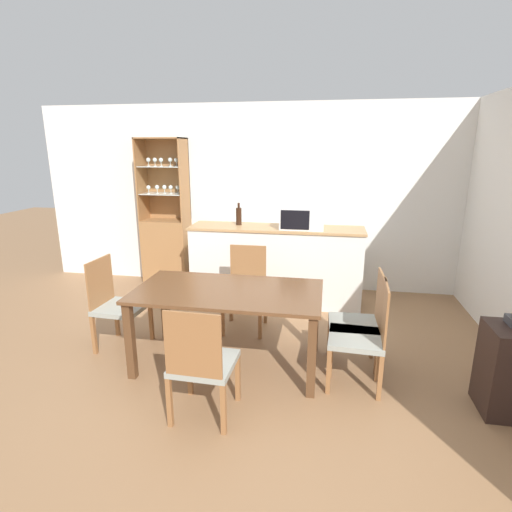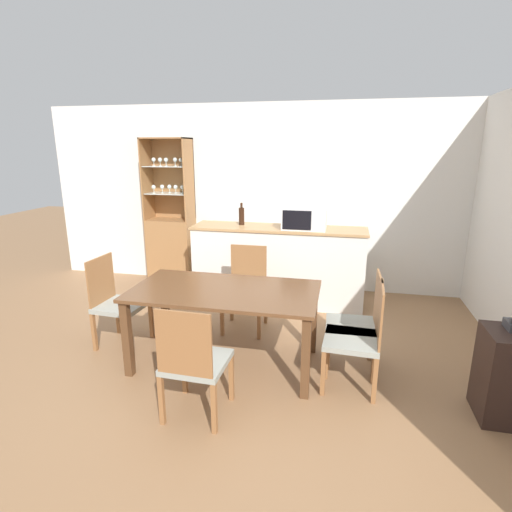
% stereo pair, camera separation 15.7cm
% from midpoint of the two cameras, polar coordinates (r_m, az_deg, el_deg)
% --- Properties ---
extents(ground_plane, '(18.00, 18.00, 0.00)m').
position_cam_midpoint_polar(ground_plane, '(3.63, -5.43, -17.51)').
color(ground_plane, '#936B47').
extents(wall_back, '(6.80, 0.06, 2.55)m').
position_cam_midpoint_polar(wall_back, '(5.67, 1.38, 8.29)').
color(wall_back, white).
rests_on(wall_back, ground_plane).
extents(kitchen_counter, '(2.19, 0.54, 1.00)m').
position_cam_midpoint_polar(kitchen_counter, '(5.14, 1.94, -1.28)').
color(kitchen_counter, white).
rests_on(kitchen_counter, ground_plane).
extents(display_cabinet, '(0.65, 0.38, 2.09)m').
position_cam_midpoint_polar(display_cabinet, '(6.00, -13.34, 2.07)').
color(display_cabinet, '#A37042').
rests_on(display_cabinet, ground_plane).
extents(dining_table, '(1.67, 0.89, 0.73)m').
position_cam_midpoint_polar(dining_table, '(3.63, -5.27, -6.30)').
color(dining_table, brown).
rests_on(dining_table, ground_plane).
extents(dining_chair_side_right_near, '(0.47, 0.47, 0.91)m').
position_cam_midpoint_polar(dining_chair_side_right_near, '(3.47, 13.66, -11.03)').
color(dining_chair_side_right_near, '#999E93').
rests_on(dining_chair_side_right_near, ground_plane).
extents(dining_chair_side_left_far, '(0.47, 0.47, 0.91)m').
position_cam_midpoint_polar(dining_chair_side_left_far, '(4.26, -20.29, -6.53)').
color(dining_chair_side_left_far, '#999E93').
rests_on(dining_chair_side_left_far, ground_plane).
extents(dining_chair_side_right_far, '(0.45, 0.45, 0.91)m').
position_cam_midpoint_polar(dining_chair_side_right_far, '(3.72, 13.44, -9.19)').
color(dining_chair_side_right_far, '#999E93').
rests_on(dining_chair_side_right_far, ground_plane).
extents(dining_chair_head_far, '(0.45, 0.45, 0.91)m').
position_cam_midpoint_polar(dining_chair_head_far, '(4.41, -2.52, -4.81)').
color(dining_chair_head_far, '#999E93').
rests_on(dining_chair_head_far, ground_plane).
extents(dining_chair_head_near, '(0.46, 0.46, 0.91)m').
position_cam_midpoint_polar(dining_chair_head_near, '(3.03, -9.26, -14.88)').
color(dining_chair_head_near, '#999E93').
rests_on(dining_chair_head_near, ground_plane).
extents(microwave, '(0.53, 0.37, 0.27)m').
position_cam_midpoint_polar(microwave, '(4.94, 5.71, 5.48)').
color(microwave, silver).
rests_on(microwave, kitchen_counter).
extents(wine_bottle, '(0.07, 0.07, 0.28)m').
position_cam_midpoint_polar(wine_bottle, '(5.16, -3.35, 5.75)').
color(wine_bottle, black).
rests_on(wine_bottle, kitchen_counter).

